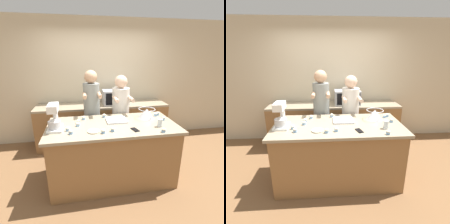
# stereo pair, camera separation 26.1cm
# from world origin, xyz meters

# --- Properties ---
(ground_plane) EXTENTS (16.00, 16.00, 0.00)m
(ground_plane) POSITION_xyz_m (0.00, 0.00, 0.00)
(ground_plane) COLOR brown
(back_wall) EXTENTS (10.00, 0.06, 2.70)m
(back_wall) POSITION_xyz_m (0.00, 1.58, 1.35)
(back_wall) COLOR beige
(back_wall) RESTS_ON ground_plane
(island_counter) EXTENTS (1.93, 0.93, 0.95)m
(island_counter) POSITION_xyz_m (0.00, 0.00, 0.47)
(island_counter) COLOR olive
(island_counter) RESTS_ON ground_plane
(back_counter) EXTENTS (2.80, 0.60, 0.92)m
(back_counter) POSITION_xyz_m (0.00, 1.23, 0.46)
(back_counter) COLOR olive
(back_counter) RESTS_ON ground_plane
(person_left) EXTENTS (0.31, 0.49, 1.69)m
(person_left) POSITION_xyz_m (-0.26, 0.66, 0.92)
(person_left) COLOR #232328
(person_left) RESTS_ON ground_plane
(person_right) EXTENTS (0.33, 0.50, 1.60)m
(person_right) POSITION_xyz_m (0.28, 0.66, 0.85)
(person_right) COLOR #33384C
(person_right) RESTS_ON ground_plane
(stand_mixer) EXTENTS (0.20, 0.30, 0.37)m
(stand_mixer) POSITION_xyz_m (-0.82, -0.05, 1.11)
(stand_mixer) COLOR white
(stand_mixer) RESTS_ON island_counter
(mixing_bowl) EXTENTS (0.27, 0.27, 0.16)m
(mixing_bowl) POSITION_xyz_m (0.60, 0.18, 1.03)
(mixing_bowl) COLOR #BCBCC1
(mixing_bowl) RESTS_ON island_counter
(baking_tray) EXTENTS (0.32, 0.28, 0.04)m
(baking_tray) POSITION_xyz_m (0.09, 0.13, 0.96)
(baking_tray) COLOR silver
(baking_tray) RESTS_ON island_counter
(microwave_oven) EXTENTS (0.54, 0.37, 0.30)m
(microwave_oven) POSITION_xyz_m (0.28, 1.23, 1.07)
(microwave_oven) COLOR #B7B7BC
(microwave_oven) RESTS_ON back_counter
(cell_phone) EXTENTS (0.11, 0.16, 0.01)m
(cell_phone) POSITION_xyz_m (0.27, -0.26, 0.95)
(cell_phone) COLOR black
(cell_phone) RESTS_ON island_counter
(drinking_glass) EXTENTS (0.07, 0.07, 0.12)m
(drinking_glass) POSITION_xyz_m (0.66, -0.20, 1.00)
(drinking_glass) COLOR silver
(drinking_glass) RESTS_ON island_counter
(small_plate) EXTENTS (0.17, 0.17, 0.02)m
(small_plate) POSITION_xyz_m (-0.30, -0.22, 0.95)
(small_plate) COLOR beige
(small_plate) RESTS_ON island_counter
(cupcake_0) EXTENTS (0.06, 0.06, 0.06)m
(cupcake_0) POSITION_xyz_m (-0.65, -0.13, 0.98)
(cupcake_0) COLOR #759EC6
(cupcake_0) RESTS_ON island_counter
(cupcake_1) EXTENTS (0.06, 0.06, 0.06)m
(cupcake_1) POSITION_xyz_m (-0.18, -0.29, 0.98)
(cupcake_1) COLOR #759EC6
(cupcake_1) RESTS_ON island_counter
(cupcake_2) EXTENTS (0.06, 0.06, 0.06)m
(cupcake_2) POSITION_xyz_m (-0.51, 0.02, 0.98)
(cupcake_2) COLOR #759EC6
(cupcake_2) RESTS_ON island_counter
(cupcake_3) EXTENTS (0.06, 0.06, 0.06)m
(cupcake_3) POSITION_xyz_m (0.85, 0.29, 0.98)
(cupcake_3) COLOR #759EC6
(cupcake_3) RESTS_ON island_counter
(cupcake_4) EXTENTS (0.06, 0.06, 0.06)m
(cupcake_4) POSITION_xyz_m (-0.60, -0.24, 0.98)
(cupcake_4) COLOR #759EC6
(cupcake_4) RESTS_ON island_counter
(cupcake_5) EXTENTS (0.06, 0.06, 0.06)m
(cupcake_5) POSITION_xyz_m (0.83, 0.03, 0.98)
(cupcake_5) COLOR #759EC6
(cupcake_5) RESTS_ON island_counter
(cupcake_6) EXTENTS (0.06, 0.06, 0.06)m
(cupcake_6) POSITION_xyz_m (-0.04, -0.25, 0.98)
(cupcake_6) COLOR #759EC6
(cupcake_6) RESTS_ON island_counter
(cupcake_7) EXTENTS (0.06, 0.06, 0.06)m
(cupcake_7) POSITION_xyz_m (-0.51, 0.13, 0.98)
(cupcake_7) COLOR #759EC6
(cupcake_7) RESTS_ON island_counter
(cupcake_8) EXTENTS (0.06, 0.06, 0.06)m
(cupcake_8) POSITION_xyz_m (0.79, 0.24, 0.98)
(cupcake_8) COLOR #759EC6
(cupcake_8) RESTS_ON island_counter
(cupcake_9) EXTENTS (0.06, 0.06, 0.06)m
(cupcake_9) POSITION_xyz_m (0.63, -0.40, 0.98)
(cupcake_9) COLOR #759EC6
(cupcake_9) RESTS_ON island_counter
(cupcake_10) EXTENTS (0.06, 0.06, 0.06)m
(cupcake_10) POSITION_xyz_m (-0.08, 0.33, 0.98)
(cupcake_10) COLOR #759EC6
(cupcake_10) RESTS_ON island_counter
(cupcake_11) EXTENTS (0.06, 0.06, 0.06)m
(cupcake_11) POSITION_xyz_m (-0.42, 0.27, 0.98)
(cupcake_11) COLOR #759EC6
(cupcake_11) RESTS_ON island_counter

